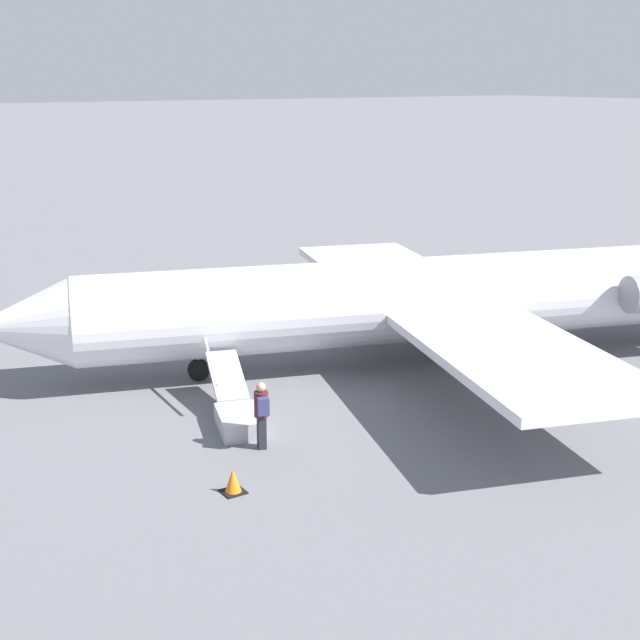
# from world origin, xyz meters

# --- Properties ---
(ground_plane) EXTENTS (600.00, 600.00, 0.00)m
(ground_plane) POSITION_xyz_m (0.00, 0.00, 0.00)
(ground_plane) COLOR slate
(airplane_main) EXTENTS (26.74, 20.50, 7.13)m
(airplane_main) POSITION_xyz_m (-0.88, 0.29, 2.14)
(airplane_main) COLOR silver
(airplane_main) RESTS_ON ground
(boarding_stairs) EXTENTS (2.20, 4.13, 1.75)m
(boarding_stairs) POSITION_xyz_m (7.13, 1.76, 0.38)
(boarding_stairs) COLOR #B2B2B7
(boarding_stairs) RESTS_ON ground
(passenger) EXTENTS (0.43, 0.57, 1.74)m
(passenger) POSITION_xyz_m (7.34, 3.50, 1.00)
(passenger) COLOR #23232D
(passenger) RESTS_ON ground
(traffic_cone_near_stairs) EXTENTS (0.51, 0.51, 0.56)m
(traffic_cone_near_stairs) POSITION_xyz_m (9.09, 5.28, 0.26)
(traffic_cone_near_stairs) COLOR black
(traffic_cone_near_stairs) RESTS_ON ground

